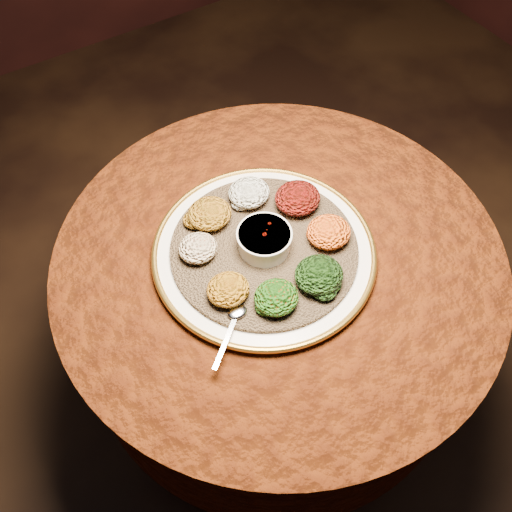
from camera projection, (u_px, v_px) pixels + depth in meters
table at (277, 298)px, 1.35m from camera, size 0.96×0.96×0.73m
platter at (264, 252)px, 1.19m from camera, size 0.54×0.54×0.02m
injera at (264, 249)px, 1.18m from camera, size 0.47×0.47×0.01m
stew_bowl at (264, 239)px, 1.15m from camera, size 0.11×0.11×0.05m
spoon at (236, 317)px, 1.08m from camera, size 0.12×0.10×0.01m
portion_ayib at (249, 193)px, 1.24m from camera, size 0.09×0.09×0.04m
portion_kitfo at (298, 198)px, 1.22m from camera, size 0.10×0.09×0.05m
portion_tikil at (329, 232)px, 1.17m from camera, size 0.09×0.09×0.04m
portion_gomen at (319, 275)px, 1.11m from camera, size 0.10×0.09×0.05m
portion_mixveg at (276, 297)px, 1.08m from camera, size 0.09×0.08×0.04m
portion_kik at (228, 289)px, 1.09m from camera, size 0.08×0.08×0.04m
portion_timatim at (198, 248)px, 1.15m from camera, size 0.08×0.08×0.04m
portion_shiro at (210, 214)px, 1.20m from camera, size 0.09×0.09×0.05m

